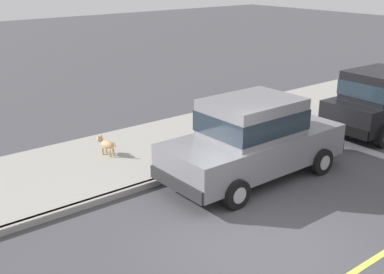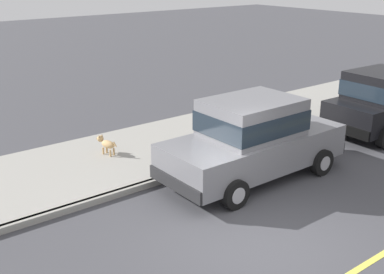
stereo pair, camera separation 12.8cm
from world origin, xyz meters
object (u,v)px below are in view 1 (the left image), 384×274
(car_grey_sedan, at_px, (253,138))
(dog_tan, at_px, (106,144))
(car_black_hatchback, at_px, (381,100))
(fire_hydrant, at_px, (216,139))

(car_grey_sedan, xyz_separation_m, dog_tan, (-3.12, -2.13, -0.55))
(car_grey_sedan, height_order, dog_tan, car_grey_sedan)
(car_black_hatchback, relative_size, fire_hydrant, 5.32)
(car_black_hatchback, bearing_deg, car_grey_sedan, -90.27)
(car_grey_sedan, relative_size, fire_hydrant, 6.35)
(car_grey_sedan, distance_m, dog_tan, 3.82)
(car_grey_sedan, distance_m, car_black_hatchback, 5.33)
(dog_tan, relative_size, fire_hydrant, 1.03)
(car_black_hatchback, xyz_separation_m, fire_hydrant, (-1.53, -5.12, -0.50))
(car_grey_sedan, bearing_deg, car_black_hatchback, 89.73)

